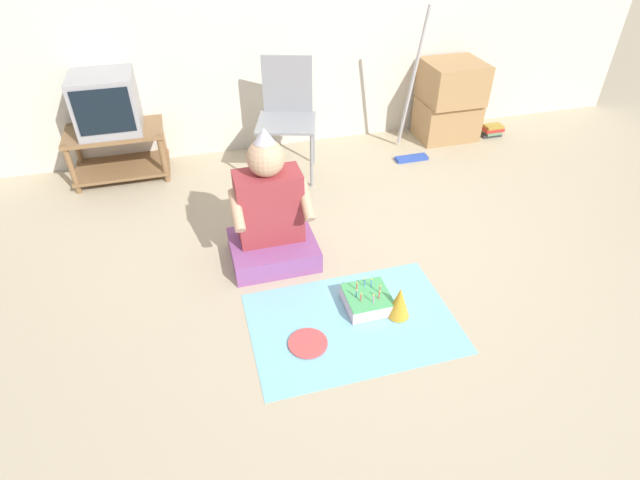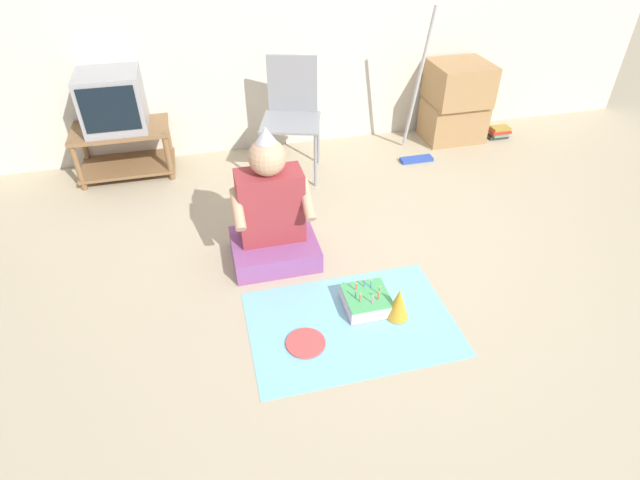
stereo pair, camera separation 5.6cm
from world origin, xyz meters
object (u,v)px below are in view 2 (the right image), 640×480
object	(u,v)px
tv	(112,101)
dust_mop	(417,117)
folding_chair	(292,109)
party_hat_blue	(398,303)
paper_plate	(306,343)
cardboard_box_stack	(456,101)
person_seated	(272,216)
book_pile	(499,132)
birthday_cake	(366,300)

from	to	relation	value
tv	dust_mop	xyz separation A→B (m)	(2.38, -0.30, -0.25)
folding_chair	dust_mop	xyz separation A→B (m)	(1.05, -0.05, -0.15)
folding_chair	tv	bearing A→B (deg)	169.46
tv	party_hat_blue	bearing A→B (deg)	-53.60
paper_plate	cardboard_box_stack	bearing A→B (deg)	48.70
folding_chair	dust_mop	bearing A→B (deg)	-2.82
tv	paper_plate	size ratio (longest dim) A/B	2.15
dust_mop	tv	bearing A→B (deg)	172.84
tv	dust_mop	size ratio (longest dim) A/B	0.36
person_seated	party_hat_blue	xyz separation A→B (m)	(0.57, -0.72, -0.20)
tv	party_hat_blue	world-z (taller)	tv
tv	cardboard_box_stack	world-z (taller)	tv
book_pile	dust_mop	bearing A→B (deg)	-169.78
folding_chair	birthday_cake	distance (m)	1.79
book_pile	party_hat_blue	size ratio (longest dim) A/B	1.01
tv	folding_chair	bearing A→B (deg)	-10.54
cardboard_box_stack	dust_mop	xyz separation A→B (m)	(-0.48, -0.26, 0.01)
person_seated	birthday_cake	distance (m)	0.78
folding_chair	person_seated	distance (m)	1.20
birthday_cake	book_pile	bearing A→B (deg)	43.99
tv	party_hat_blue	size ratio (longest dim) A/B	2.29
birthday_cake	dust_mop	bearing A→B (deg)	59.58
tv	dust_mop	distance (m)	2.41
tv	party_hat_blue	xyz separation A→B (m)	(1.54, -2.09, -0.51)
dust_mop	book_pile	bearing A→B (deg)	10.22
dust_mop	birthday_cake	distance (m)	1.97
book_pile	tv	bearing A→B (deg)	177.70
person_seated	cardboard_box_stack	bearing A→B (deg)	35.11
cardboard_box_stack	dust_mop	distance (m)	0.55
folding_chair	paper_plate	bearing A→B (deg)	-99.78
dust_mop	paper_plate	xyz separation A→B (m)	(-1.38, -1.86, -0.36)
person_seated	paper_plate	size ratio (longest dim) A/B	4.22
tv	paper_plate	xyz separation A→B (m)	(1.00, -2.16, -0.60)
person_seated	party_hat_blue	world-z (taller)	person_seated
birthday_cake	party_hat_blue	distance (m)	0.19
cardboard_box_stack	paper_plate	bearing A→B (deg)	-131.30
folding_chair	party_hat_blue	size ratio (longest dim) A/B	4.56
tv	person_seated	bearing A→B (deg)	-54.80
dust_mop	birthday_cake	bearing A→B (deg)	-120.42
book_pile	paper_plate	distance (m)	3.07
book_pile	person_seated	world-z (taller)	person_seated
book_pile	party_hat_blue	world-z (taller)	party_hat_blue
dust_mop	person_seated	xyz separation A→B (m)	(-1.41, -1.07, -0.06)
paper_plate	book_pile	bearing A→B (deg)	41.37
book_pile	birthday_cake	world-z (taller)	birthday_cake
tv	folding_chair	world-z (taller)	folding_chair
tv	person_seated	size ratio (longest dim) A/B	0.51
folding_chair	cardboard_box_stack	xyz separation A→B (m)	(1.54, 0.21, -0.16)
birthday_cake	party_hat_blue	world-z (taller)	party_hat_blue
dust_mop	party_hat_blue	world-z (taller)	dust_mop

